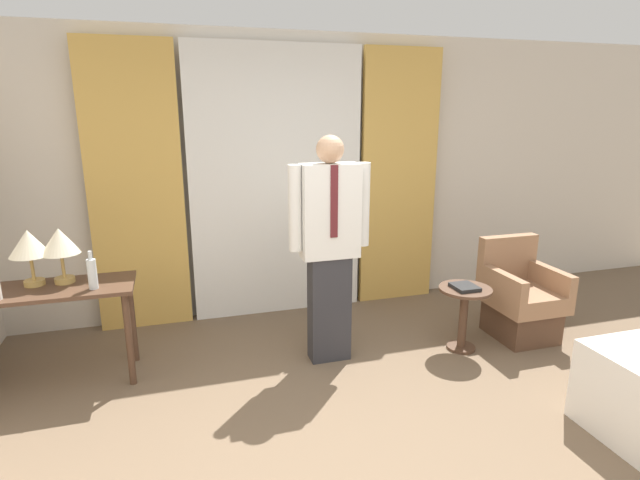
% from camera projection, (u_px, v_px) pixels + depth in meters
% --- Properties ---
extents(wall_back, '(10.00, 0.06, 2.70)m').
position_uv_depth(wall_back, '(274.00, 177.00, 4.89)').
color(wall_back, beige).
rests_on(wall_back, ground_plane).
extents(curtain_sheer_center, '(1.66, 0.06, 2.58)m').
position_uv_depth(curtain_sheer_center, '(277.00, 185.00, 4.78)').
color(curtain_sheer_center, white).
rests_on(curtain_sheer_center, ground_plane).
extents(curtain_drape_left, '(0.82, 0.06, 2.58)m').
position_uv_depth(curtain_drape_left, '(136.00, 191.00, 4.43)').
color(curtain_drape_left, gold).
rests_on(curtain_drape_left, ground_plane).
extents(curtain_drape_right, '(0.82, 0.06, 2.58)m').
position_uv_depth(curtain_drape_right, '(399.00, 179.00, 5.14)').
color(curtain_drape_right, gold).
rests_on(curtain_drape_right, ground_plane).
extents(desk, '(1.17, 0.50, 0.75)m').
position_uv_depth(desk, '(50.00, 304.00, 3.61)').
color(desk, '#4C3323').
rests_on(desk, ground_plane).
extents(table_lamp_left, '(0.27, 0.27, 0.41)m').
position_uv_depth(table_lamp_left, '(29.00, 245.00, 3.56)').
color(table_lamp_left, tan).
rests_on(table_lamp_left, desk).
extents(table_lamp_right, '(0.27, 0.27, 0.41)m').
position_uv_depth(table_lamp_right, '(60.00, 243.00, 3.61)').
color(table_lamp_right, tan).
rests_on(table_lamp_right, desk).
extents(bottle_near_edge, '(0.06, 0.06, 0.28)m').
position_uv_depth(bottle_near_edge, '(92.00, 273.00, 3.53)').
color(bottle_near_edge, silver).
rests_on(bottle_near_edge, desk).
extents(person, '(0.65, 0.22, 1.81)m').
position_uv_depth(person, '(330.00, 242.00, 3.88)').
color(person, '#2D2D33').
rests_on(person, ground_plane).
extents(armchair, '(0.57, 0.62, 0.88)m').
position_uv_depth(armchair, '(520.00, 300.00, 4.46)').
color(armchair, '#4C3323').
rests_on(armchair, ground_plane).
extents(side_table, '(0.44, 0.44, 0.55)m').
position_uv_depth(side_table, '(464.00, 308.00, 4.19)').
color(side_table, '#4C3323').
rests_on(side_table, ground_plane).
extents(book, '(0.19, 0.21, 0.03)m').
position_uv_depth(book, '(465.00, 287.00, 4.12)').
color(book, black).
rests_on(book, side_table).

